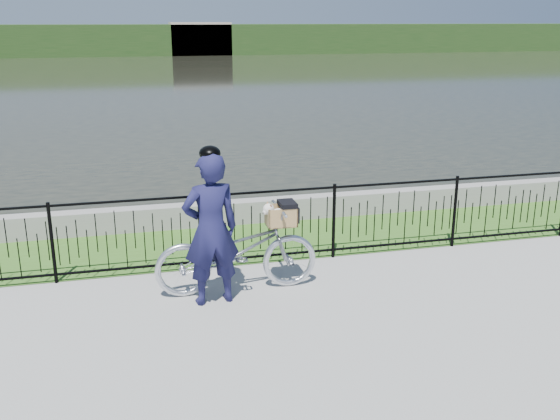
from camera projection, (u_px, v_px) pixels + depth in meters
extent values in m
plane|color=gray|center=(298.00, 309.00, 7.78)|extent=(120.00, 120.00, 0.00)
cube|color=#396620|center=(255.00, 240.00, 10.19)|extent=(60.00, 2.00, 0.01)
plane|color=#292A1F|center=(155.00, 78.00, 38.40)|extent=(120.00, 120.00, 0.00)
cube|color=gray|center=(244.00, 212.00, 11.06)|extent=(60.00, 0.30, 0.40)
cube|color=#244018|center=(139.00, 40.00, 63.01)|extent=(120.00, 6.00, 3.00)
cube|color=#B2A38E|center=(200.00, 39.00, 62.98)|extent=(6.00, 3.00, 3.20)
imported|color=silver|center=(237.00, 251.00, 8.17)|extent=(2.15, 0.75, 1.13)
cube|color=black|center=(281.00, 225.00, 8.21)|extent=(0.38, 0.18, 0.02)
cube|color=#A37F4B|center=(281.00, 224.00, 8.21)|extent=(0.38, 0.30, 0.01)
cube|color=#A37F4B|center=(278.00, 213.00, 8.31)|extent=(0.38, 0.01, 0.26)
cube|color=#A37F4B|center=(284.00, 219.00, 8.05)|extent=(0.38, 0.01, 0.26)
cube|color=#A37F4B|center=(295.00, 215.00, 8.22)|extent=(0.02, 0.30, 0.26)
cube|color=#A37F4B|center=(267.00, 217.00, 8.13)|extent=(0.02, 0.30, 0.26)
cube|color=black|center=(287.00, 204.00, 8.15)|extent=(0.21, 0.31, 0.06)
cube|color=black|center=(296.00, 213.00, 8.22)|extent=(0.02, 0.31, 0.20)
ellipsoid|color=silver|center=(280.00, 216.00, 8.17)|extent=(0.31, 0.22, 0.20)
sphere|color=silver|center=(269.00, 209.00, 8.09)|extent=(0.15, 0.15, 0.15)
sphere|color=silver|center=(265.00, 212.00, 8.06)|extent=(0.07, 0.07, 0.07)
sphere|color=black|center=(263.00, 213.00, 8.05)|extent=(0.02, 0.02, 0.02)
cone|color=#8F593B|center=(268.00, 204.00, 8.12)|extent=(0.06, 0.08, 0.08)
cone|color=#8F593B|center=(271.00, 206.00, 8.04)|extent=(0.06, 0.08, 0.08)
imported|color=#17173F|center=(211.00, 230.00, 7.72)|extent=(0.77, 0.56, 1.95)
ellipsoid|color=black|center=(208.00, 154.00, 7.44)|extent=(0.26, 0.29, 0.18)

